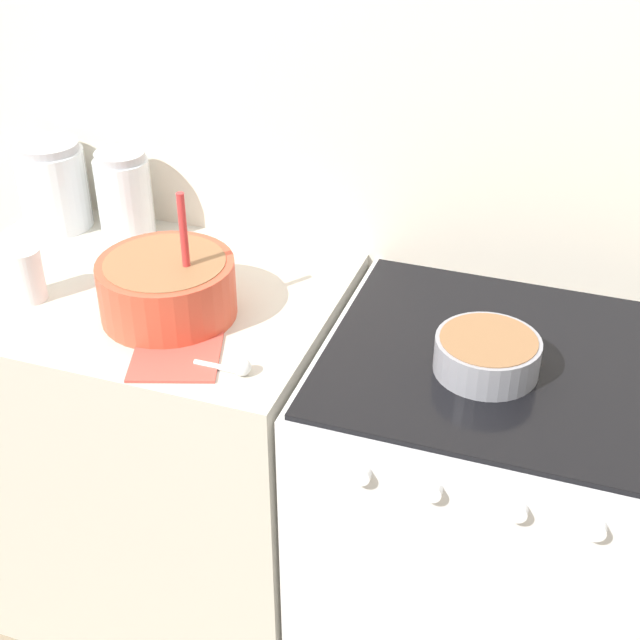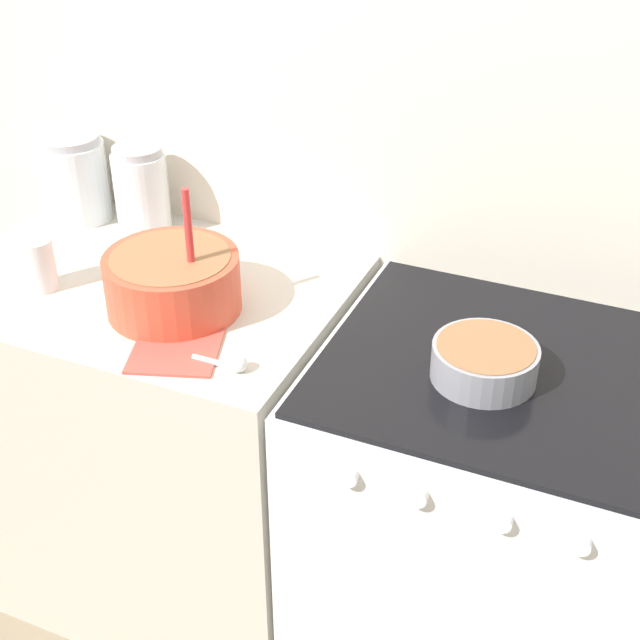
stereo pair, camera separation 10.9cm
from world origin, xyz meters
TOP-DOWN VIEW (x-y plane):
  - wall_back at (0.00, 0.67)m, footprint 4.79×0.05m
  - countertop_cabinet at (-0.45, 0.32)m, footprint 0.90×0.65m
  - stove at (0.39, 0.32)m, footprint 0.74×0.66m
  - mixing_bowl at (-0.32, 0.25)m, footprint 0.29×0.29m
  - baking_pan at (0.35, 0.27)m, footprint 0.20×0.20m
  - storage_jar_left at (-0.78, 0.54)m, footprint 0.17×0.17m
  - storage_jar_middle at (-0.58, 0.54)m, footprint 0.13×0.13m
  - tin_can at (-0.64, 0.21)m, footprint 0.07×0.07m
  - recipe_page at (-0.25, 0.15)m, footprint 0.24×0.30m
  - measuring_spoon at (-0.10, 0.10)m, footprint 0.12×0.04m

SIDE VIEW (x-z plane):
  - stove at x=0.39m, z-range 0.00..0.93m
  - countertop_cabinet at x=-0.45m, z-range 0.00..0.93m
  - recipe_page at x=-0.25m, z-range 0.93..0.94m
  - measuring_spoon at x=-0.10m, z-range 0.93..0.97m
  - baking_pan at x=0.35m, z-range 0.93..1.01m
  - tin_can at x=-0.64m, z-range 0.93..1.05m
  - mixing_bowl at x=-0.32m, z-range 0.86..1.15m
  - storage_jar_left at x=-0.78m, z-range 0.92..1.14m
  - storage_jar_middle at x=-0.58m, z-range 0.92..1.14m
  - wall_back at x=0.00m, z-range 0.00..2.40m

